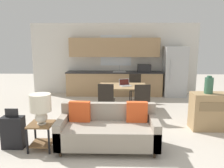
{
  "coord_description": "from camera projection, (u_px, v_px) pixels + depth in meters",
  "views": [
    {
      "loc": [
        0.11,
        -3.86,
        1.96
      ],
      "look_at": [
        -0.02,
        1.5,
        0.95
      ],
      "focal_mm": 35.0,
      "sensor_mm": 36.0,
      "label": 1
    }
  ],
  "objects": [
    {
      "name": "refrigerator",
      "position": [
        174.0,
        72.0,
        8.09
      ],
      "size": [
        0.8,
        0.74,
        1.83
      ],
      "color": "#B7BABC",
      "rests_on": "ground_plane"
    },
    {
      "name": "suitcase",
      "position": [
        13.0,
        132.0,
        4.11
      ],
      "size": [
        0.4,
        0.22,
        0.77
      ],
      "color": "black",
      "rests_on": "ground_plane"
    },
    {
      "name": "couch",
      "position": [
        108.0,
        130.0,
        4.14
      ],
      "size": [
        1.85,
        0.8,
        0.86
      ],
      "color": "#3D2D1E",
      "rests_on": "ground_plane"
    },
    {
      "name": "dining_chair_near_right",
      "position": [
        141.0,
        100.0,
        5.61
      ],
      "size": [
        0.46,
        0.46,
        0.94
      ],
      "rotation": [
        0.0,
        0.0,
        3.23
      ],
      "color": "black",
      "rests_on": "ground_plane"
    },
    {
      "name": "vase",
      "position": [
        209.0,
        85.0,
        4.86
      ],
      "size": [
        0.19,
        0.19,
        0.4
      ],
      "color": "#336047",
      "rests_on": "credenza"
    },
    {
      "name": "dining_chair_far_right",
      "position": [
        135.0,
        87.0,
        7.27
      ],
      "size": [
        0.45,
        0.45,
        0.94
      ],
      "rotation": [
        0.0,
        0.0,
        0.07
      ],
      "color": "black",
      "rests_on": "ground_plane"
    },
    {
      "name": "kitchen_counter",
      "position": [
        115.0,
        73.0,
        8.25
      ],
      "size": [
        3.58,
        0.65,
        2.15
      ],
      "color": "tan",
      "rests_on": "ground_plane"
    },
    {
      "name": "dining_chair_near_left",
      "position": [
        106.0,
        99.0,
        5.68
      ],
      "size": [
        0.44,
        0.44,
        0.94
      ],
      "rotation": [
        0.0,
        0.0,
        3.08
      ],
      "color": "black",
      "rests_on": "ground_plane"
    },
    {
      "name": "dining_table",
      "position": [
        123.0,
        88.0,
        6.46
      ],
      "size": [
        1.39,
        0.98,
        0.72
      ],
      "color": "tan",
      "rests_on": "ground_plane"
    },
    {
      "name": "credenza",
      "position": [
        213.0,
        111.0,
        4.98
      ],
      "size": [
        0.98,
        0.45,
        0.85
      ],
      "color": "tan",
      "rests_on": "ground_plane"
    },
    {
      "name": "side_table",
      "position": [
        41.0,
        132.0,
        4.05
      ],
      "size": [
        0.43,
        0.43,
        0.5
      ],
      "color": "brown",
      "rests_on": "ground_plane"
    },
    {
      "name": "ground_plane",
      "position": [
        111.0,
        147.0,
        4.16
      ],
      "size": [
        20.0,
        20.0,
        0.0
      ],
      "primitive_type": "plane",
      "color": "beige"
    },
    {
      "name": "table_lamp",
      "position": [
        41.0,
        106.0,
        3.93
      ],
      "size": [
        0.38,
        0.38,
        0.56
      ],
      "color": "silver",
      "rests_on": "side_table"
    },
    {
      "name": "wall_back",
      "position": [
        114.0,
        59.0,
        8.45
      ],
      "size": [
        6.4,
        0.07,
        2.7
      ],
      "color": "silver",
      "rests_on": "ground_plane"
    },
    {
      "name": "laptop",
      "position": [
        125.0,
        84.0,
        6.42
      ],
      "size": [
        0.39,
        0.35,
        0.2
      ],
      "rotation": [
        0.0,
        0.0,
        0.36
      ],
      "color": "#B7BABC",
      "rests_on": "dining_table"
    }
  ]
}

